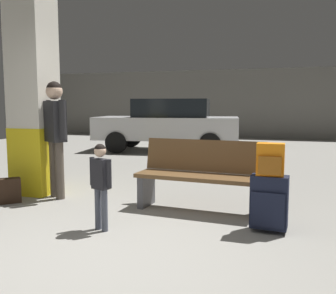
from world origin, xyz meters
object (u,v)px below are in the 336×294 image
object	(u,v)px
backpack_bright	(270,160)
backpack_dark_floor	(10,191)
child	(101,177)
parked_car_far	(168,123)
suitcase	(269,202)
adult	(55,127)
bench	(200,176)
structural_pillar	(33,90)

from	to	relation	value
backpack_bright	backpack_dark_floor	world-z (taller)	backpack_bright
child	parked_car_far	size ratio (longest dim) A/B	0.22
backpack_dark_floor	suitcase	bearing A→B (deg)	-3.18
adult	parked_car_far	distance (m)	5.85
parked_car_far	bench	bearing A→B (deg)	-69.37
structural_pillar	backpack_bright	size ratio (longest dim) A/B	9.21
structural_pillar	bench	size ratio (longest dim) A/B	1.91
backpack_dark_floor	adult	bearing A→B (deg)	43.58
structural_pillar	parked_car_far	xyz separation A→B (m)	(0.38, 5.66, -0.75)
backpack_dark_floor	child	bearing A→B (deg)	-20.77
child	parked_car_far	xyz separation A→B (m)	(-1.36, 6.94, 0.23)
backpack_bright	child	bearing A→B (deg)	-164.92
backpack_dark_floor	parked_car_far	distance (m)	6.32
structural_pillar	backpack_dark_floor	distance (m)	1.52
bench	suitcase	xyz separation A→B (m)	(0.87, -0.61, -0.12)
structural_pillar	bench	world-z (taller)	structural_pillar
backpack_bright	child	world-z (taller)	backpack_bright
suitcase	backpack_dark_floor	size ratio (longest dim) A/B	1.78
bench	backpack_bright	world-z (taller)	backpack_bright
parked_car_far	adult	bearing A→B (deg)	-89.06
child	backpack_dark_floor	bearing A→B (deg)	159.23
bench	parked_car_far	world-z (taller)	parked_car_far
parked_car_far	child	bearing A→B (deg)	-78.91
backpack_dark_floor	bench	bearing A→B (deg)	9.34
bench	adult	world-z (taller)	adult
backpack_bright	backpack_dark_floor	distance (m)	3.50
bench	structural_pillar	bearing A→B (deg)	175.69
suitcase	backpack_bright	world-z (taller)	backpack_bright
adult	backpack_bright	bearing A→B (deg)	-11.96
adult	backpack_dark_floor	xyz separation A→B (m)	(-0.46, -0.44, -0.86)
suitcase	adult	distance (m)	3.13
structural_pillar	backpack_dark_floor	bearing A→B (deg)	-88.63
suitcase	backpack_bright	bearing A→B (deg)	-49.19
backpack_dark_floor	parked_car_far	xyz separation A→B (m)	(0.37, 6.28, 0.64)
suitcase	backpack_dark_floor	xyz separation A→B (m)	(-3.44, 0.19, -0.15)
bench	backpack_bright	size ratio (longest dim) A/B	4.81
suitcase	structural_pillar	bearing A→B (deg)	166.83
structural_pillar	child	world-z (taller)	structural_pillar
adult	parked_car_far	world-z (taller)	adult
backpack_bright	adult	size ratio (longest dim) A/B	0.20
backpack_bright	parked_car_far	xyz separation A→B (m)	(-3.08, 6.47, 0.03)
backpack_bright	parked_car_far	world-z (taller)	parked_car_far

